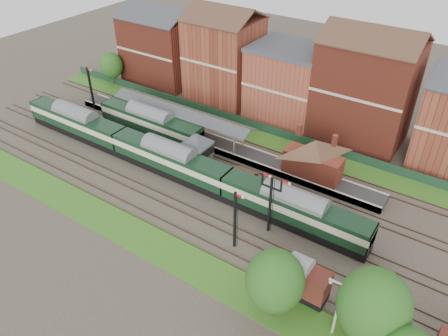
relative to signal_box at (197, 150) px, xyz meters
The scene contains 21 objects.
ground 5.45m from the signal_box, 47.29° to the right, with size 160.00×160.00×0.00m, color #473D33.
grass_back 13.47m from the signal_box, 76.76° to the left, with size 90.00×4.50×0.06m, color #2D6619.
grass_front 15.86m from the signal_box, 78.87° to the right, with size 90.00×5.00×0.06m, color #2D6619.
fence 15.25m from the signal_box, 78.50° to the left, with size 90.00×0.12×1.50m, color #193823.
platform 7.31m from the signal_box, 107.10° to the left, with size 55.00×3.40×1.00m, color #2D2D2D.
signal_box is the anchor object (origin of this frame).
brick_hut 8.25m from the signal_box, ahead, with size 3.20×2.64×2.94m.
station_building 16.37m from the signal_box, 23.43° to the left, with size 8.10×8.10×5.90m.
canopy 10.40m from the signal_box, 140.91° to the left, with size 26.00×3.89×4.08m.
semaphore_bracket 16.16m from the signal_box, 20.92° to the right, with size 3.60×0.25×8.18m.
semaphore_platform_end 27.41m from the signal_box, behind, with size 1.23×0.25×8.00m.
semaphore_siding 16.60m from the signal_box, 38.20° to the right, with size 1.23×0.25×8.00m.
yard_lamp 30.78m from the signal_box, 28.65° to the right, with size 2.60×0.22×7.00m.
town_backdrop 22.26m from the signal_box, 82.60° to the left, with size 69.00×10.00×16.00m.
dmu_train 4.05m from the signal_box, 125.81° to the right, with size 58.04×3.05×4.46m.
platform_railcar 12.15m from the signal_box, 164.47° to the left, with size 19.24×3.03×4.43m.
goods_van_a 25.21m from the signal_box, 29.10° to the right, with size 6.35×2.75×3.85m.
goods_van_b 32.32m from the signal_box, 22.29° to the right, with size 5.48×2.37×3.32m.
tree_near 33.17m from the signal_box, 25.75° to the right, with size 6.40×6.40×9.25m.
tree_far 26.69m from the signal_box, 37.29° to the right, with size 5.62×5.62×8.20m.
tree_back 35.24m from the signal_box, 155.41° to the left, with size 4.47×4.47×6.54m.
Camera 1 is at (29.41, -38.13, 36.84)m, focal length 35.00 mm.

